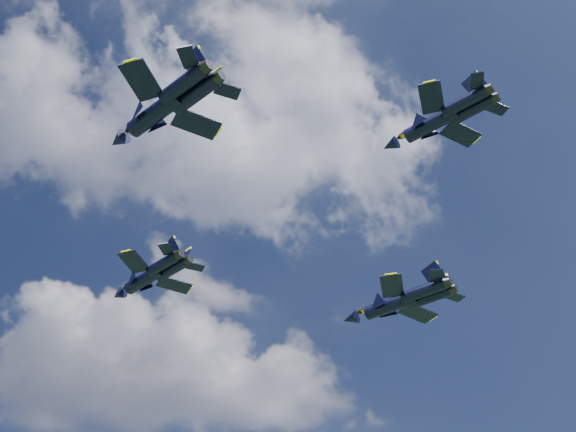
{
  "coord_description": "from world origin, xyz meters",
  "views": [
    {
      "loc": [
        1.94,
        -61.6,
        7.82
      ],
      "look_at": [
        6.94,
        0.74,
        61.61
      ],
      "focal_mm": 45.0,
      "sensor_mm": 36.0,
      "label": 1
    }
  ],
  "objects_px": {
    "jet_lead": "(142,280)",
    "jet_slot": "(427,126)",
    "jet_left": "(152,115)",
    "jet_right": "(387,306)"
  },
  "relations": [
    {
      "from": "jet_lead",
      "to": "jet_left",
      "type": "distance_m",
      "value": 29.45
    },
    {
      "from": "jet_left",
      "to": "jet_slot",
      "type": "distance_m",
      "value": 27.94
    },
    {
      "from": "jet_right",
      "to": "jet_slot",
      "type": "bearing_deg",
      "value": -143.27
    },
    {
      "from": "jet_lead",
      "to": "jet_left",
      "type": "xyz_separation_m",
      "value": [
        3.22,
        -29.25,
        -1.3
      ]
    },
    {
      "from": "jet_slot",
      "to": "jet_right",
      "type": "bearing_deg",
      "value": 41.16
    },
    {
      "from": "jet_lead",
      "to": "jet_slot",
      "type": "distance_m",
      "value": 41.15
    },
    {
      "from": "jet_left",
      "to": "jet_lead",
      "type": "bearing_deg",
      "value": 51.37
    },
    {
      "from": "jet_lead",
      "to": "jet_right",
      "type": "bearing_deg",
      "value": -42.63
    },
    {
      "from": "jet_left",
      "to": "jet_slot",
      "type": "bearing_deg",
      "value": -40.51
    },
    {
      "from": "jet_lead",
      "to": "jet_slot",
      "type": "xyz_separation_m",
      "value": [
        30.88,
        -27.12,
        2.0
      ]
    }
  ]
}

